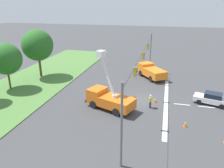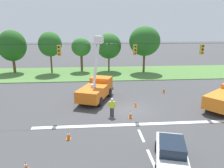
% 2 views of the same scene
% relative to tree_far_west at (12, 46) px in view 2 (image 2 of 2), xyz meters
% --- Properties ---
extents(ground_plane, '(200.00, 200.00, 0.00)m').
position_rel_tree_far_west_xyz_m(ground_plane, '(17.81, -19.82, -4.85)').
color(ground_plane, '#424244').
extents(grass_verge, '(56.00, 12.00, 0.10)m').
position_rel_tree_far_west_xyz_m(grass_verge, '(17.81, -1.82, -4.80)').
color(grass_verge, '#517F3D').
rests_on(grass_verge, ground).
extents(lane_markings, '(17.60, 15.25, 0.01)m').
position_rel_tree_far_west_xyz_m(lane_markings, '(17.81, -24.63, -4.85)').
color(lane_markings, silver).
rests_on(lane_markings, ground).
extents(signal_gantry, '(26.20, 0.33, 7.20)m').
position_rel_tree_far_west_xyz_m(signal_gantry, '(17.88, -19.82, -0.42)').
color(signal_gantry, slate).
rests_on(signal_gantry, ground).
extents(tree_far_west, '(4.93, 4.67, 7.59)m').
position_rel_tree_far_west_xyz_m(tree_far_west, '(0.00, 0.00, 0.00)').
color(tree_far_west, brown).
rests_on(tree_far_west, ground).
extents(tree_west, '(3.98, 4.29, 7.32)m').
position_rel_tree_far_west_xyz_m(tree_west, '(6.80, -1.13, 0.32)').
color(tree_west, brown).
rests_on(tree_west, ground).
extents(tree_centre, '(3.51, 3.26, 6.22)m').
position_rel_tree_far_west_xyz_m(tree_centre, '(12.06, 0.33, -0.36)').
color(tree_centre, brown).
rests_on(tree_centre, ground).
extents(tree_east, '(4.50, 4.67, 6.98)m').
position_rel_tree_far_west_xyz_m(tree_east, '(17.08, -0.12, -0.16)').
color(tree_east, brown).
rests_on(tree_east, ground).
extents(tree_far_east, '(5.50, 5.05, 8.24)m').
position_rel_tree_far_west_xyz_m(tree_far_east, '(23.36, -1.55, 0.77)').
color(tree_far_east, brown).
rests_on(tree_far_east, ground).
extents(utility_truck_bucket_lift, '(4.46, 6.54, 7.12)m').
position_rel_tree_far_west_xyz_m(utility_truck_bucket_lift, '(14.50, -16.25, -3.49)').
color(utility_truck_bucket_lift, orange).
rests_on(utility_truck_bucket_lift, ground).
extents(sedan_white, '(2.88, 4.62, 1.56)m').
position_rel_tree_far_west_xyz_m(sedan_white, '(18.84, -28.80, -4.06)').
color(sedan_white, white).
rests_on(sedan_white, ground).
extents(road_worker, '(0.63, 0.34, 1.77)m').
position_rel_tree_far_west_xyz_m(road_worker, '(15.88, -21.22, -3.85)').
color(road_worker, '#383842').
rests_on(road_worker, ground).
extents(traffic_cone_foreground_left, '(0.36, 0.36, 0.72)m').
position_rel_tree_far_west_xyz_m(traffic_cone_foreground_left, '(12.29, -25.22, -4.50)').
color(traffic_cone_foreground_left, orange).
rests_on(traffic_cone_foreground_left, ground).
extents(traffic_cone_foreground_right, '(0.36, 0.36, 0.70)m').
position_rel_tree_far_west_xyz_m(traffic_cone_foreground_right, '(18.58, -18.76, -4.51)').
color(traffic_cone_foreground_right, orange).
rests_on(traffic_cone_foreground_right, ground).
extents(traffic_cone_mid_left, '(0.36, 0.36, 0.79)m').
position_rel_tree_far_west_xyz_m(traffic_cone_mid_left, '(23.10, -14.18, -4.46)').
color(traffic_cone_mid_left, orange).
rests_on(traffic_cone_mid_left, ground).
extents(traffic_cone_mid_right, '(0.36, 0.36, 0.75)m').
position_rel_tree_far_west_xyz_m(traffic_cone_mid_right, '(17.55, -21.71, -4.48)').
color(traffic_cone_mid_right, orange).
rests_on(traffic_cone_mid_right, ground).
extents(traffic_cone_near_bucket, '(0.36, 0.36, 0.60)m').
position_rel_tree_far_west_xyz_m(traffic_cone_near_bucket, '(10.20, -28.71, -4.57)').
color(traffic_cone_near_bucket, orange).
rests_on(traffic_cone_near_bucket, ground).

